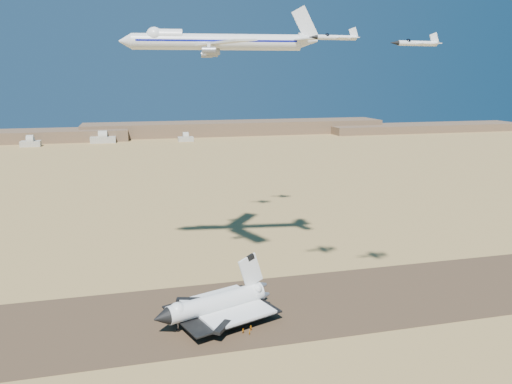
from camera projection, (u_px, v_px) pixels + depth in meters
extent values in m
plane|color=tan|center=(223.00, 313.00, 168.30)|extent=(1200.00, 1200.00, 0.00)
cube|color=#4E3A27|center=(223.00, 313.00, 168.29)|extent=(600.00, 50.00, 0.06)
cube|color=brown|center=(237.00, 128.00, 705.37)|extent=(420.00, 60.00, 18.00)
cube|color=brown|center=(425.00, 128.00, 744.47)|extent=(300.00, 60.00, 11.00)
cube|color=#B4AF9F|center=(31.00, 144.00, 578.56)|extent=(22.00, 14.00, 6.50)
cube|color=#B4AF9F|center=(103.00, 140.00, 611.68)|extent=(30.00, 15.00, 7.50)
cube|color=#B4AF9F|center=(186.00, 139.00, 626.26)|extent=(19.00, 12.50, 5.50)
cylinder|color=white|center=(216.00, 303.00, 161.73)|extent=(33.31, 16.63, 5.82)
cone|color=black|center=(161.00, 318.00, 151.49)|extent=(6.26, 6.78, 5.53)
sphere|color=white|center=(178.00, 311.00, 154.23)|extent=(5.41, 5.41, 5.41)
cube|color=white|center=(227.00, 306.00, 164.51)|extent=(29.92, 31.18, 0.94)
cube|color=black|center=(221.00, 309.00, 163.49)|extent=(37.76, 33.97, 0.52)
cube|color=white|center=(251.00, 271.00, 167.24)|extent=(9.33, 3.91, 11.98)
cylinder|color=gray|center=(178.00, 327.00, 155.44)|extent=(0.37, 0.37, 3.33)
cylinder|color=black|center=(178.00, 330.00, 155.68)|extent=(1.23, 0.82, 1.14)
cylinder|color=gray|center=(241.00, 317.00, 161.91)|extent=(0.37, 0.37, 3.33)
cylinder|color=black|center=(241.00, 320.00, 162.15)|extent=(1.23, 0.82, 1.14)
cylinder|color=gray|center=(225.00, 305.00, 170.34)|extent=(0.37, 0.37, 3.33)
cylinder|color=black|center=(225.00, 308.00, 170.59)|extent=(1.23, 0.82, 1.14)
cylinder|color=white|center=(217.00, 42.00, 181.55)|extent=(61.31, 13.60, 5.75)
cone|color=white|center=(125.00, 41.00, 177.82)|extent=(5.20, 6.28, 5.75)
sphere|color=white|center=(154.00, 35.00, 178.53)|extent=(5.93, 5.93, 5.93)
cube|color=white|center=(224.00, 42.00, 168.08)|extent=(17.04, 28.07, 0.63)
cube|color=white|center=(220.00, 47.00, 195.91)|extent=(22.21, 26.65, 0.63)
cube|color=white|center=(308.00, 39.00, 179.38)|extent=(8.35, 11.02, 0.45)
cube|color=white|center=(301.00, 41.00, 190.69)|extent=(9.93, 10.85, 0.45)
cube|color=white|center=(305.00, 24.00, 183.73)|extent=(10.24, 1.95, 12.84)
cylinder|color=gray|center=(213.00, 52.00, 174.36)|extent=(4.76, 2.90, 2.34)
cylinder|color=gray|center=(209.00, 50.00, 166.33)|extent=(4.76, 2.90, 2.34)
cylinder|color=gray|center=(212.00, 54.00, 190.01)|extent=(4.76, 2.90, 2.34)
cylinder|color=gray|center=(207.00, 55.00, 197.64)|extent=(4.76, 2.90, 2.34)
imported|color=#CB6D0B|center=(250.00, 332.00, 153.53)|extent=(0.46, 0.67, 1.77)
imported|color=#CB6D0B|center=(243.00, 331.00, 154.61)|extent=(0.70, 0.92, 1.67)
imported|color=#CB6D0B|center=(251.00, 328.00, 156.19)|extent=(1.14, 1.21, 1.89)
cylinder|color=white|center=(337.00, 38.00, 147.00)|extent=(12.27, 1.53, 1.43)
cone|color=black|center=(313.00, 37.00, 145.20)|extent=(2.67, 1.35, 1.33)
sphere|color=black|center=(327.00, 36.00, 146.14)|extent=(1.43, 1.43, 1.43)
cube|color=white|center=(340.00, 38.00, 147.30)|extent=(3.64, 8.20, 0.26)
cube|color=white|center=(353.00, 38.00, 148.26)|extent=(2.29, 5.12, 0.20)
cube|color=white|center=(353.00, 33.00, 147.99)|extent=(3.09, 0.28, 3.46)
cylinder|color=white|center=(418.00, 43.00, 141.27)|extent=(12.30, 1.82, 1.43)
cone|color=black|center=(395.00, 43.00, 139.30)|extent=(2.70, 1.41, 1.33)
sphere|color=black|center=(408.00, 41.00, 140.34)|extent=(1.43, 1.43, 1.43)
cube|color=white|center=(421.00, 44.00, 141.59)|extent=(3.83, 8.28, 0.26)
cube|color=white|center=(433.00, 44.00, 142.64)|extent=(2.41, 5.18, 0.20)
cube|color=white|center=(434.00, 39.00, 142.38)|extent=(3.10, 0.35, 3.46)
cylinder|color=white|center=(248.00, 46.00, 233.80)|extent=(11.05, 3.22, 1.28)
cone|color=black|center=(234.00, 46.00, 233.36)|extent=(2.56, 1.60, 1.19)
sphere|color=black|center=(243.00, 45.00, 233.52)|extent=(1.28, 1.28, 1.28)
cube|color=white|center=(250.00, 47.00, 233.90)|extent=(4.46, 7.78, 0.23)
cube|color=white|center=(258.00, 46.00, 234.11)|extent=(2.80, 4.87, 0.18)
cube|color=white|center=(259.00, 44.00, 233.83)|extent=(2.77, 0.72, 3.10)
cylinder|color=white|center=(276.00, 45.00, 247.40)|extent=(11.00, 4.02, 1.29)
cone|color=black|center=(263.00, 45.00, 247.44)|extent=(2.61, 1.76, 1.20)
sphere|color=black|center=(270.00, 44.00, 247.31)|extent=(1.29, 1.29, 1.29)
cube|color=white|center=(278.00, 46.00, 247.43)|extent=(4.97, 7.93, 0.23)
cube|color=white|center=(285.00, 45.00, 247.36)|extent=(3.11, 4.96, 0.18)
cube|color=white|center=(286.00, 42.00, 247.07)|extent=(2.75, 0.92, 3.11)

